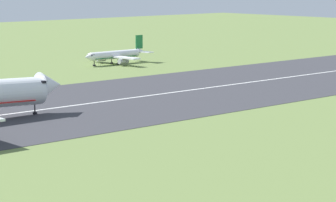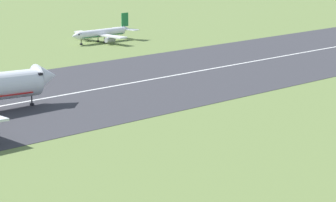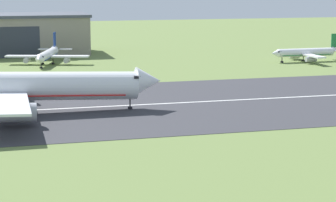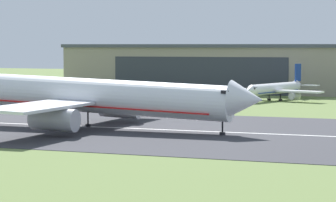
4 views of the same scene
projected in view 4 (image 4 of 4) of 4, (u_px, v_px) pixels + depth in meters
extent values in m
cube|color=#333338|center=(243.00, 133.00, 113.43)|extent=(416.77, 52.74, 0.06)
cube|color=silver|center=(243.00, 133.00, 113.43)|extent=(375.10, 0.70, 0.01)
cube|color=gray|center=(212.00, 69.00, 215.91)|extent=(78.48, 23.49, 11.92)
cube|color=#424751|center=(212.00, 46.00, 215.46)|extent=(79.48, 24.49, 0.90)
cube|color=#2D333D|center=(198.00, 75.00, 204.99)|extent=(47.09, 0.12, 9.54)
cylinder|color=silver|center=(76.00, 95.00, 119.11)|extent=(48.86, 5.85, 6.63)
cone|color=silver|center=(247.00, 99.00, 109.31)|extent=(4.82, 5.16, 5.23)
cube|color=black|center=(229.00, 91.00, 110.17)|extent=(1.18, 4.34, 0.47)
cube|color=red|center=(76.00, 104.00, 119.21)|extent=(43.84, 5.52, 1.59)
cube|color=silver|center=(39.00, 107.00, 107.53)|extent=(7.43, 19.37, 0.63)
cylinder|color=#A8A8B2|center=(54.00, 119.00, 108.56)|extent=(6.76, 3.26, 3.36)
cube|color=silver|center=(116.00, 96.00, 130.10)|extent=(7.43, 19.37, 0.63)
cylinder|color=#A8A8B2|center=(120.00, 108.00, 128.28)|extent=(6.76, 3.26, 3.36)
cylinder|color=black|center=(222.00, 126.00, 110.87)|extent=(0.24, 0.24, 2.61)
cylinder|color=black|center=(222.00, 134.00, 110.94)|extent=(0.84, 0.84, 0.44)
cylinder|color=black|center=(69.00, 122.00, 116.38)|extent=(0.24, 0.24, 2.61)
cylinder|color=black|center=(69.00, 129.00, 116.45)|extent=(0.84, 0.84, 0.44)
cylinder|color=black|center=(88.00, 119.00, 122.04)|extent=(0.24, 0.24, 2.61)
cylinder|color=black|center=(88.00, 126.00, 122.11)|extent=(0.84, 0.84, 0.44)
cylinder|color=white|center=(275.00, 88.00, 179.69)|extent=(8.00, 19.98, 2.46)
cone|color=white|center=(249.00, 91.00, 170.81)|extent=(2.98, 2.82, 2.46)
cone|color=white|center=(299.00, 85.00, 188.84)|extent=(2.95, 3.45, 2.21)
cube|color=black|center=(252.00, 88.00, 171.75)|extent=(2.32, 1.64, 0.44)
cube|color=navy|center=(275.00, 91.00, 179.74)|extent=(7.32, 18.02, 0.20)
cube|color=white|center=(249.00, 90.00, 183.30)|extent=(10.93, 5.86, 0.40)
cylinder|color=#A8A8B2|center=(251.00, 94.00, 182.38)|extent=(2.36, 3.50, 1.53)
cube|color=white|center=(299.00, 91.00, 175.51)|extent=(10.93, 5.86, 0.40)
cylinder|color=#A8A8B2|center=(295.00, 96.00, 175.60)|extent=(2.36, 3.50, 1.53)
cube|color=navy|center=(298.00, 72.00, 188.28)|extent=(1.02, 2.65, 4.18)
cube|color=white|center=(287.00, 84.00, 190.68)|extent=(4.27, 3.30, 0.24)
cube|color=white|center=(310.00, 85.00, 186.94)|extent=(4.27, 3.30, 0.24)
cylinder|color=black|center=(254.00, 99.00, 172.79)|extent=(0.24, 0.24, 1.54)
cylinder|color=black|center=(254.00, 102.00, 172.83)|extent=(0.84, 0.84, 0.44)
cylinder|color=black|center=(269.00, 97.00, 180.80)|extent=(0.24, 0.24, 1.54)
cylinder|color=black|center=(269.00, 99.00, 180.84)|extent=(0.84, 0.84, 0.44)
cylinder|color=black|center=(281.00, 98.00, 179.03)|extent=(0.24, 0.24, 1.54)
cylinder|color=black|center=(280.00, 100.00, 179.06)|extent=(0.84, 0.84, 0.44)
cylinder|color=white|center=(16.00, 87.00, 183.70)|extent=(6.37, 11.43, 2.74)
cone|color=white|center=(39.00, 86.00, 188.86)|extent=(3.41, 3.25, 2.74)
cube|color=black|center=(35.00, 84.00, 187.80)|extent=(2.56, 1.83, 0.44)
cube|color=orange|center=(16.00, 91.00, 183.76)|extent=(5.86, 10.33, 0.20)
cube|color=white|center=(33.00, 90.00, 180.28)|extent=(8.62, 4.77, 0.40)
cylinder|color=#A8A8B2|center=(32.00, 95.00, 181.10)|extent=(2.81, 3.93, 1.70)
cube|color=white|center=(2.00, 88.00, 187.53)|extent=(8.62, 4.77, 0.40)
cylinder|color=#A8A8B2|center=(5.00, 93.00, 187.48)|extent=(2.81, 3.93, 1.70)
cube|color=white|center=(1.00, 87.00, 176.02)|extent=(4.83, 3.88, 0.24)
cylinder|color=black|center=(31.00, 95.00, 187.17)|extent=(0.24, 0.24, 1.46)
cylinder|color=black|center=(31.00, 98.00, 187.20)|extent=(0.84, 0.84, 0.44)
cylinder|color=black|center=(20.00, 97.00, 182.57)|extent=(0.24, 0.24, 1.46)
cylinder|color=black|center=(20.00, 99.00, 182.61)|extent=(0.84, 0.84, 0.44)
cylinder|color=black|center=(11.00, 96.00, 184.71)|extent=(0.24, 0.24, 1.46)
cylinder|color=black|center=(11.00, 98.00, 184.74)|extent=(0.84, 0.84, 0.44)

